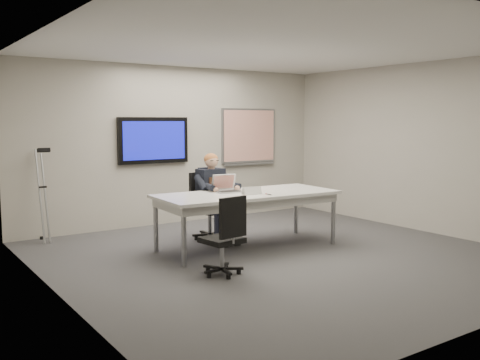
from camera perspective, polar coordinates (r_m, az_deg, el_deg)
floor at (r=7.40m, az=4.52°, el=-8.07°), size 6.00×6.00×0.02m
ceiling at (r=7.23m, az=4.72°, el=13.95°), size 6.00×6.00×0.02m
wall_back at (r=9.69m, az=-6.65°, el=3.70°), size 6.00×0.02×2.80m
wall_left at (r=5.79m, az=-19.15°, el=1.63°), size 0.02×6.00×2.80m
wall_right at (r=9.36m, az=19.05°, el=3.31°), size 0.02×6.00×2.80m
conference_table at (r=7.69m, az=0.79°, el=-2.05°), size 2.68×1.24×0.81m
tv_display at (r=9.42m, az=-9.20°, el=4.20°), size 1.30×0.09×0.80m
whiteboard at (r=10.48m, az=0.96°, el=4.65°), size 1.25×0.08×1.10m
office_chair_far at (r=8.37m, az=-3.48°, el=-4.09°), size 0.63×0.63×1.04m
office_chair_near at (r=6.42m, az=-1.69°, el=-7.53°), size 0.51×0.51×0.96m
seated_person at (r=8.14m, az=-2.50°, el=-2.84°), size 0.44×0.75×1.35m
crutch at (r=8.63m, az=-20.32°, el=-1.39°), size 0.33×0.81×1.54m
laptop at (r=7.76m, az=-1.39°, el=-0.82°), size 0.40×0.39×0.25m
name_tent at (r=7.51m, az=1.26°, el=-1.13°), size 0.28×0.11×0.11m
pen at (r=7.48m, az=3.05°, el=-1.53°), size 0.02×0.14×0.01m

